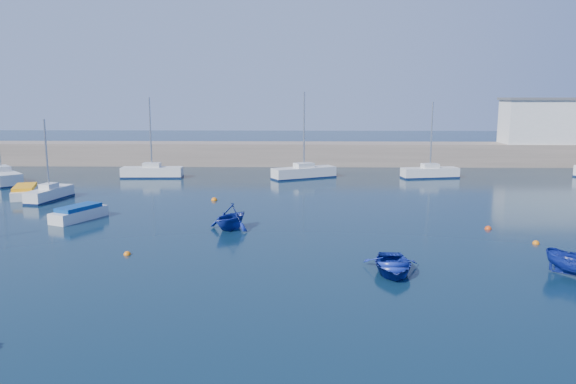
{
  "coord_description": "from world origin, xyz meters",
  "views": [
    {
      "loc": [
        1.34,
        -20.29,
        8.24
      ],
      "look_at": [
        0.47,
        17.86,
        1.6
      ],
      "focal_mm": 35.0,
      "sensor_mm": 36.0,
      "label": 1
    }
  ],
  "objects_px": {
    "sailboat_4": "(1,176)",
    "motorboat_1": "(79,213)",
    "sailboat_7": "(430,172)",
    "sailboat_5": "(152,172)",
    "dinghy_center": "(392,265)",
    "harbor_office": "(547,122)",
    "sailboat_3": "(49,194)",
    "sailboat_6": "(304,172)",
    "dinghy_left": "(231,217)",
    "motorboat_2": "(25,191)"
  },
  "relations": [
    {
      "from": "harbor_office",
      "to": "sailboat_7",
      "type": "xyz_separation_m",
      "value": [
        -15.71,
        -10.34,
        -4.53
      ]
    },
    {
      "from": "sailboat_6",
      "to": "motorboat_1",
      "type": "bearing_deg",
      "value": 114.31
    },
    {
      "from": "motorboat_1",
      "to": "sailboat_5",
      "type": "bearing_deg",
      "value": 115.32
    },
    {
      "from": "sailboat_7",
      "to": "motorboat_2",
      "type": "xyz_separation_m",
      "value": [
        -35.47,
        -11.36,
        -0.13
      ]
    },
    {
      "from": "dinghy_left",
      "to": "harbor_office",
      "type": "bearing_deg",
      "value": 72.43
    },
    {
      "from": "harbor_office",
      "to": "motorboat_1",
      "type": "xyz_separation_m",
      "value": [
        -43.42,
        -30.07,
        -4.64
      ]
    },
    {
      "from": "sailboat_3",
      "to": "dinghy_left",
      "type": "distance_m",
      "value": 18.15
    },
    {
      "from": "sailboat_5",
      "to": "sailboat_6",
      "type": "xyz_separation_m",
      "value": [
        15.26,
        -0.05,
        0.01
      ]
    },
    {
      "from": "sailboat_3",
      "to": "sailboat_4",
      "type": "relative_size",
      "value": 0.69
    },
    {
      "from": "sailboat_4",
      "to": "motorboat_1",
      "type": "relative_size",
      "value": 2.22
    },
    {
      "from": "harbor_office",
      "to": "dinghy_left",
      "type": "relative_size",
      "value": 3.27
    },
    {
      "from": "sailboat_4",
      "to": "motorboat_2",
      "type": "height_order",
      "value": "sailboat_4"
    },
    {
      "from": "sailboat_3",
      "to": "sailboat_6",
      "type": "height_order",
      "value": "sailboat_6"
    },
    {
      "from": "dinghy_center",
      "to": "dinghy_left",
      "type": "xyz_separation_m",
      "value": [
        -8.63,
        8.42,
        0.43
      ]
    },
    {
      "from": "sailboat_7",
      "to": "motorboat_1",
      "type": "relative_size",
      "value": 1.8
    },
    {
      "from": "sailboat_3",
      "to": "sailboat_7",
      "type": "xyz_separation_m",
      "value": [
        32.8,
        12.78,
        0.04
      ]
    },
    {
      "from": "sailboat_7",
      "to": "sailboat_4",
      "type": "bearing_deg",
      "value": 84.69
    },
    {
      "from": "sailboat_6",
      "to": "dinghy_center",
      "type": "bearing_deg",
      "value": 159.96
    },
    {
      "from": "harbor_office",
      "to": "motorboat_2",
      "type": "height_order",
      "value": "harbor_office"
    },
    {
      "from": "sailboat_7",
      "to": "dinghy_center",
      "type": "bearing_deg",
      "value": 152.94
    },
    {
      "from": "harbor_office",
      "to": "dinghy_center",
      "type": "height_order",
      "value": "harbor_office"
    },
    {
      "from": "harbor_office",
      "to": "dinghy_left",
      "type": "bearing_deg",
      "value": -135.4
    },
    {
      "from": "harbor_office",
      "to": "sailboat_5",
      "type": "height_order",
      "value": "sailboat_5"
    },
    {
      "from": "sailboat_3",
      "to": "motorboat_2",
      "type": "distance_m",
      "value": 3.02
    },
    {
      "from": "harbor_office",
      "to": "sailboat_4",
      "type": "xyz_separation_m",
      "value": [
        -56.86,
        -14.66,
        -4.45
      ]
    },
    {
      "from": "sailboat_5",
      "to": "dinghy_center",
      "type": "relative_size",
      "value": 2.2
    },
    {
      "from": "sailboat_5",
      "to": "motorboat_1",
      "type": "relative_size",
      "value": 1.91
    },
    {
      "from": "motorboat_1",
      "to": "motorboat_2",
      "type": "distance_m",
      "value": 11.41
    },
    {
      "from": "motorboat_1",
      "to": "sailboat_4",
      "type": "bearing_deg",
      "value": 155.91
    },
    {
      "from": "sailboat_7",
      "to": "dinghy_left",
      "type": "height_order",
      "value": "sailboat_7"
    },
    {
      "from": "sailboat_5",
      "to": "motorboat_2",
      "type": "xyz_separation_m",
      "value": [
        -7.58,
        -10.92,
        -0.15
      ]
    },
    {
      "from": "sailboat_4",
      "to": "dinghy_left",
      "type": "bearing_deg",
      "value": -78.81
    },
    {
      "from": "sailboat_7",
      "to": "sailboat_6",
      "type": "bearing_deg",
      "value": 80.96
    },
    {
      "from": "sailboat_4",
      "to": "motorboat_1",
      "type": "height_order",
      "value": "sailboat_4"
    },
    {
      "from": "sailboat_4",
      "to": "motorboat_1",
      "type": "distance_m",
      "value": 20.45
    },
    {
      "from": "sailboat_6",
      "to": "motorboat_2",
      "type": "relative_size",
      "value": 1.76
    },
    {
      "from": "sailboat_5",
      "to": "dinghy_left",
      "type": "bearing_deg",
      "value": -156.25
    },
    {
      "from": "sailboat_5",
      "to": "motorboat_1",
      "type": "bearing_deg",
      "value": 178.23
    },
    {
      "from": "sailboat_4",
      "to": "sailboat_7",
      "type": "height_order",
      "value": "sailboat_4"
    },
    {
      "from": "motorboat_1",
      "to": "motorboat_2",
      "type": "bearing_deg",
      "value": 157.63
    },
    {
      "from": "sailboat_3",
      "to": "motorboat_1",
      "type": "distance_m",
      "value": 8.61
    },
    {
      "from": "dinghy_left",
      "to": "dinghy_center",
      "type": "bearing_deg",
      "value": -16.46
    },
    {
      "from": "sailboat_4",
      "to": "dinghy_center",
      "type": "distance_m",
      "value": 41.81
    },
    {
      "from": "sailboat_6",
      "to": "dinghy_center",
      "type": "xyz_separation_m",
      "value": [
        3.99,
        -30.1,
        -0.23
      ]
    },
    {
      "from": "sailboat_7",
      "to": "motorboat_1",
      "type": "height_order",
      "value": "sailboat_7"
    },
    {
      "from": "sailboat_3",
      "to": "dinghy_center",
      "type": "xyz_separation_m",
      "value": [
        24.16,
        -17.82,
        -0.15
      ]
    },
    {
      "from": "sailboat_5",
      "to": "dinghy_center",
      "type": "height_order",
      "value": "sailboat_5"
    },
    {
      "from": "sailboat_3",
      "to": "sailboat_7",
      "type": "relative_size",
      "value": 0.85
    },
    {
      "from": "sailboat_5",
      "to": "dinghy_center",
      "type": "xyz_separation_m",
      "value": [
        19.24,
        -30.16,
        -0.22
      ]
    },
    {
      "from": "harbor_office",
      "to": "dinghy_left",
      "type": "distance_m",
      "value": 46.52
    }
  ]
}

